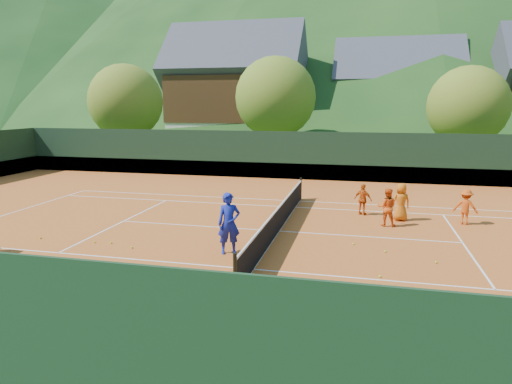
% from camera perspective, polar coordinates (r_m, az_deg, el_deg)
% --- Properties ---
extents(ground, '(400.00, 400.00, 0.00)m').
position_cam_1_polar(ground, '(17.14, 2.87, -4.97)').
color(ground, '#294C17').
rests_on(ground, ground).
extents(clay_court, '(40.00, 24.00, 0.02)m').
position_cam_1_polar(clay_court, '(17.14, 2.87, -4.94)').
color(clay_court, '#B3531D').
rests_on(clay_court, ground).
extents(coach, '(0.84, 0.72, 1.96)m').
position_cam_1_polar(coach, '(14.41, -3.40, -3.94)').
color(coach, navy).
rests_on(coach, clay_court).
extents(student_a, '(0.75, 0.59, 1.49)m').
position_cam_1_polar(student_a, '(18.38, 16.05, -1.84)').
color(student_a, '#E65714').
rests_on(student_a, clay_court).
extents(student_b, '(0.85, 0.63, 1.34)m').
position_cam_1_polar(student_b, '(19.95, 13.22, -0.92)').
color(student_b, '#D35512').
rests_on(student_b, clay_court).
extents(student_c, '(0.86, 0.69, 1.53)m').
position_cam_1_polar(student_c, '(19.38, 17.66, -1.21)').
color(student_c, '#CA6312').
rests_on(student_c, clay_court).
extents(student_d, '(1.02, 0.74, 1.41)m').
position_cam_1_polar(student_d, '(19.71, 24.72, -1.69)').
color(student_d, '#D44E12').
rests_on(student_d, clay_court).
extents(tennis_ball_1, '(0.07, 0.07, 0.07)m').
position_cam_1_polar(tennis_ball_1, '(12.58, -21.35, -11.52)').
color(tennis_ball_1, '#BCE225').
rests_on(tennis_ball_1, clay_court).
extents(tennis_ball_3, '(0.07, 0.07, 0.07)m').
position_cam_1_polar(tennis_ball_3, '(16.63, -19.53, -5.92)').
color(tennis_ball_3, '#BCE225').
rests_on(tennis_ball_3, clay_court).
extents(tennis_ball_4, '(0.07, 0.07, 0.07)m').
position_cam_1_polar(tennis_ball_4, '(15.83, 12.08, -6.36)').
color(tennis_ball_4, '#BCE225').
rests_on(tennis_ball_4, clay_court).
extents(tennis_ball_5, '(0.07, 0.07, 0.07)m').
position_cam_1_polar(tennis_ball_5, '(14.79, 21.60, -8.16)').
color(tennis_ball_5, '#BCE225').
rests_on(tennis_ball_5, clay_court).
extents(tennis_ball_6, '(0.07, 0.07, 0.07)m').
position_cam_1_polar(tennis_ball_6, '(15.31, 15.84, -7.14)').
color(tennis_ball_6, '#BCE225').
rests_on(tennis_ball_6, clay_court).
extents(tennis_ball_7, '(0.07, 0.07, 0.07)m').
position_cam_1_polar(tennis_ball_7, '(15.67, -15.24, -6.69)').
color(tennis_ball_7, '#BCE225').
rests_on(tennis_ball_7, clay_court).
extents(tennis_ball_8, '(0.07, 0.07, 0.07)m').
position_cam_1_polar(tennis_ball_8, '(11.67, -2.19, -12.51)').
color(tennis_ball_8, '#BCE225').
rests_on(tennis_ball_8, clay_court).
extents(tennis_ball_9, '(0.07, 0.07, 0.07)m').
position_cam_1_polar(tennis_ball_9, '(11.96, 16.13, -12.36)').
color(tennis_ball_9, '#BCE225').
rests_on(tennis_ball_9, clay_court).
extents(tennis_ball_10, '(0.07, 0.07, 0.07)m').
position_cam_1_polar(tennis_ball_10, '(12.71, -1.92, -10.51)').
color(tennis_ball_10, '#BCE225').
rests_on(tennis_ball_10, clay_court).
extents(tennis_ball_11, '(0.07, 0.07, 0.07)m').
position_cam_1_polar(tennis_ball_11, '(9.55, 14.82, -18.58)').
color(tennis_ball_11, '#BCE225').
rests_on(tennis_ball_11, clay_court).
extents(tennis_ball_13, '(0.07, 0.07, 0.07)m').
position_cam_1_polar(tennis_ball_13, '(15.98, 1.70, -5.95)').
color(tennis_ball_13, '#BCE225').
rests_on(tennis_ball_13, clay_court).
extents(tennis_ball_14, '(0.07, 0.07, 0.07)m').
position_cam_1_polar(tennis_ball_14, '(11.88, -22.99, -12.99)').
color(tennis_ball_14, '#BCE225').
rests_on(tennis_ball_14, clay_court).
extents(tennis_ball_16, '(0.07, 0.07, 0.07)m').
position_cam_1_polar(tennis_ball_16, '(8.68, 6.57, -21.52)').
color(tennis_ball_16, '#BCE225').
rests_on(tennis_ball_16, clay_court).
extents(tennis_ball_17, '(0.07, 0.07, 0.07)m').
position_cam_1_polar(tennis_ball_17, '(10.07, 12.88, -16.85)').
color(tennis_ball_17, '#BCE225').
rests_on(tennis_ball_17, clay_court).
extents(tennis_ball_18, '(0.07, 0.07, 0.07)m').
position_cam_1_polar(tennis_ball_18, '(9.13, 1.64, -19.64)').
color(tennis_ball_18, '#BCE225').
rests_on(tennis_ball_18, clay_court).
extents(tennis_ball_19, '(0.07, 0.07, 0.07)m').
position_cam_1_polar(tennis_ball_19, '(10.75, -0.41, -14.67)').
color(tennis_ball_19, '#BCE225').
rests_on(tennis_ball_19, clay_court).
extents(tennis_ball_20, '(0.07, 0.07, 0.07)m').
position_cam_1_polar(tennis_ball_20, '(10.59, 10.68, -15.28)').
color(tennis_ball_20, '#BCE225').
rests_on(tennis_ball_20, clay_court).
extents(tennis_ball_21, '(0.07, 0.07, 0.07)m').
position_cam_1_polar(tennis_ball_21, '(11.45, 10.74, -13.21)').
color(tennis_ball_21, '#BCE225').
rests_on(tennis_ball_21, clay_court).
extents(tennis_ball_22, '(0.07, 0.07, 0.07)m').
position_cam_1_polar(tennis_ball_22, '(16.38, -17.65, -6.05)').
color(tennis_ball_22, '#BCE225').
rests_on(tennis_ball_22, clay_court).
extents(tennis_ball_23, '(0.07, 0.07, 0.07)m').
position_cam_1_polar(tennis_ball_23, '(11.85, -16.91, -12.63)').
color(tennis_ball_23, '#BCE225').
rests_on(tennis_ball_23, clay_court).
extents(tennis_ball_24, '(0.07, 0.07, 0.07)m').
position_cam_1_polar(tennis_ball_24, '(10.60, 25.30, -16.18)').
color(tennis_ball_24, '#BCE225').
rests_on(tennis_ball_24, clay_court).
extents(tennis_ball_25, '(0.07, 0.07, 0.07)m').
position_cam_1_polar(tennis_ball_25, '(11.19, 2.23, -13.61)').
color(tennis_ball_25, '#BCE225').
rests_on(tennis_ball_25, clay_court).
extents(tennis_ball_27, '(0.07, 0.07, 0.07)m').
position_cam_1_polar(tennis_ball_27, '(17.86, -25.32, -5.20)').
color(tennis_ball_27, '#BCE225').
rests_on(tennis_ball_27, clay_court).
extents(tennis_ball_28, '(0.07, 0.07, 0.07)m').
position_cam_1_polar(tennis_ball_28, '(11.69, 25.39, -13.60)').
color(tennis_ball_28, '#BCE225').
rests_on(tennis_ball_28, clay_court).
extents(tennis_ball_29, '(0.07, 0.07, 0.07)m').
position_cam_1_polar(tennis_ball_29, '(13.15, 15.24, -10.14)').
color(tennis_ball_29, '#BCE225').
rests_on(tennis_ball_29, clay_court).
extents(court_lines, '(23.83, 11.03, 0.00)m').
position_cam_1_polar(court_lines, '(17.13, 2.87, -4.89)').
color(court_lines, white).
rests_on(court_lines, clay_court).
extents(tennis_net, '(0.10, 12.07, 1.10)m').
position_cam_1_polar(tennis_net, '(17.00, 2.88, -3.28)').
color(tennis_net, black).
rests_on(tennis_net, clay_court).
extents(perimeter_fence, '(40.40, 24.24, 3.00)m').
position_cam_1_polar(perimeter_fence, '(16.84, 2.91, -0.82)').
color(perimeter_fence, black).
rests_on(perimeter_fence, clay_court).
extents(chalet_left, '(13.80, 9.93, 12.92)m').
position_cam_1_polar(chalet_left, '(48.00, -2.45, 12.10)').
color(chalet_left, beige).
rests_on(chalet_left, ground).
extents(chalet_mid, '(12.65, 8.82, 11.45)m').
position_cam_1_polar(chalet_mid, '(50.31, 17.04, 10.84)').
color(chalet_mid, beige).
rests_on(chalet_mid, ground).
extents(tree_a, '(6.00, 6.00, 7.88)m').
position_cam_1_polar(tree_a, '(39.11, -16.01, 10.81)').
color(tree_a, '#3D2818').
rests_on(tree_a, ground).
extents(tree_b, '(6.40, 6.40, 8.40)m').
position_cam_1_polar(tree_b, '(36.88, 2.45, 11.73)').
color(tree_b, '#3F2719').
rests_on(tree_b, ground).
extents(tree_c, '(5.60, 5.60, 7.35)m').
position_cam_1_polar(tree_c, '(35.92, 24.96, 9.72)').
color(tree_c, '#42281A').
rests_on(tree_c, ground).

